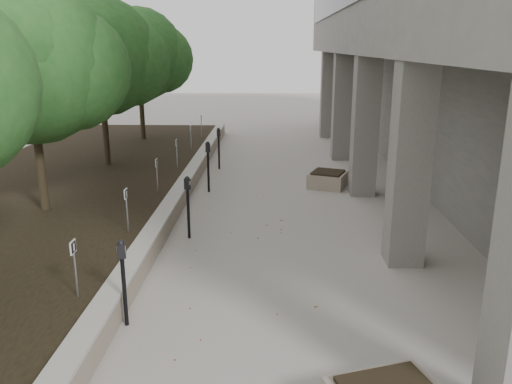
# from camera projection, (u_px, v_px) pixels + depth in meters

# --- Properties ---
(retaining_wall) EXTENTS (0.39, 26.00, 0.50)m
(retaining_wall) POSITION_uv_depth(u_px,v_px,m) (174.00, 204.00, 13.52)
(retaining_wall) COLOR #A0927F
(retaining_wall) RESTS_ON ground
(planting_bed) EXTENTS (7.00, 26.00, 0.40)m
(planting_bed) POSITION_uv_depth(u_px,v_px,m) (36.00, 205.00, 13.64)
(planting_bed) COLOR black
(planting_bed) RESTS_ON ground
(crabapple_tree_3) EXTENTS (4.60, 4.00, 5.44)m
(crabapple_tree_3) POSITION_uv_depth(u_px,v_px,m) (32.00, 97.00, 11.86)
(crabapple_tree_3) COLOR #235922
(crabapple_tree_3) RESTS_ON planting_bed
(crabapple_tree_4) EXTENTS (4.60, 4.00, 5.44)m
(crabapple_tree_4) POSITION_uv_depth(u_px,v_px,m) (102.00, 82.00, 16.67)
(crabapple_tree_4) COLOR #235922
(crabapple_tree_4) RESTS_ON planting_bed
(crabapple_tree_5) EXTENTS (4.60, 4.00, 5.44)m
(crabapple_tree_5) POSITION_uv_depth(u_px,v_px,m) (140.00, 74.00, 21.48)
(crabapple_tree_5) COLOR #235922
(crabapple_tree_5) RESTS_ON planting_bed
(parking_sign_3) EXTENTS (0.04, 0.22, 0.96)m
(parking_sign_3) POSITION_uv_depth(u_px,v_px,m) (75.00, 269.00, 8.08)
(parking_sign_3) COLOR black
(parking_sign_3) RESTS_ON planting_bed
(parking_sign_4) EXTENTS (0.04, 0.22, 0.96)m
(parking_sign_4) POSITION_uv_depth(u_px,v_px,m) (127.00, 210.00, 10.96)
(parking_sign_4) COLOR black
(parking_sign_4) RESTS_ON planting_bed
(parking_sign_5) EXTENTS (0.04, 0.22, 0.96)m
(parking_sign_5) POSITION_uv_depth(u_px,v_px,m) (157.00, 176.00, 13.85)
(parking_sign_5) COLOR black
(parking_sign_5) RESTS_ON planting_bed
(parking_sign_6) EXTENTS (0.04, 0.22, 0.96)m
(parking_sign_6) POSITION_uv_depth(u_px,v_px,m) (177.00, 154.00, 16.73)
(parking_sign_6) COLOR black
(parking_sign_6) RESTS_ON planting_bed
(parking_sign_7) EXTENTS (0.04, 0.22, 0.96)m
(parking_sign_7) POSITION_uv_depth(u_px,v_px,m) (191.00, 138.00, 19.62)
(parking_sign_7) COLOR black
(parking_sign_7) RESTS_ON planting_bed
(parking_sign_8) EXTENTS (0.04, 0.22, 0.96)m
(parking_sign_8) POSITION_uv_depth(u_px,v_px,m) (201.00, 126.00, 22.50)
(parking_sign_8) COLOR black
(parking_sign_8) RESTS_ON planting_bed
(parking_meter_2) EXTENTS (0.16, 0.12, 1.44)m
(parking_meter_2) POSITION_uv_depth(u_px,v_px,m) (124.00, 283.00, 7.96)
(parking_meter_2) COLOR black
(parking_meter_2) RESTS_ON ground
(parking_meter_3) EXTENTS (0.17, 0.15, 1.46)m
(parking_meter_3) POSITION_uv_depth(u_px,v_px,m) (188.00, 207.00, 11.65)
(parking_meter_3) COLOR black
(parking_meter_3) RESTS_ON ground
(parking_meter_4) EXTENTS (0.18, 0.15, 1.55)m
(parking_meter_4) POSITION_uv_depth(u_px,v_px,m) (208.00, 167.00, 15.38)
(parking_meter_4) COLOR black
(parking_meter_4) RESTS_ON ground
(parking_meter_5) EXTENTS (0.16, 0.13, 1.49)m
(parking_meter_5) POSITION_uv_depth(u_px,v_px,m) (219.00, 149.00, 18.27)
(parking_meter_5) COLOR black
(parking_meter_5) RESTS_ON ground
(planter_back) EXTENTS (1.37, 1.37, 0.50)m
(planter_back) POSITION_uv_depth(u_px,v_px,m) (328.00, 179.00, 16.07)
(planter_back) COLOR #A0927F
(planter_back) RESTS_ON ground
(berry_scatter) EXTENTS (3.30, 14.10, 0.02)m
(berry_scatter) POSITION_uv_depth(u_px,v_px,m) (227.00, 280.00, 9.69)
(berry_scatter) COLOR maroon
(berry_scatter) RESTS_ON ground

